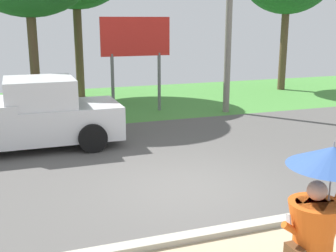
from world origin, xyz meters
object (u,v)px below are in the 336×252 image
object	(u,v)px
monk_pedestrian	(316,232)
roadside_billboard	(136,44)
pickup_truck	(23,117)
utility_pole	(229,5)

from	to	relation	value
monk_pedestrian	roadside_billboard	xyz separation A→B (m)	(1.21, 11.87, 1.45)
monk_pedestrian	roadside_billboard	world-z (taller)	roadside_billboard
monk_pedestrian	pickup_truck	bearing A→B (deg)	101.77
pickup_truck	roadside_billboard	size ratio (longest dim) A/B	1.49
roadside_billboard	monk_pedestrian	bearing A→B (deg)	-95.80
roadside_billboard	pickup_truck	bearing A→B (deg)	-139.33
monk_pedestrian	roadside_billboard	bearing A→B (deg)	76.62
utility_pole	roadside_billboard	size ratio (longest dim) A/B	2.13
utility_pole	roadside_billboard	bearing A→B (deg)	160.29
utility_pole	roadside_billboard	world-z (taller)	utility_pole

